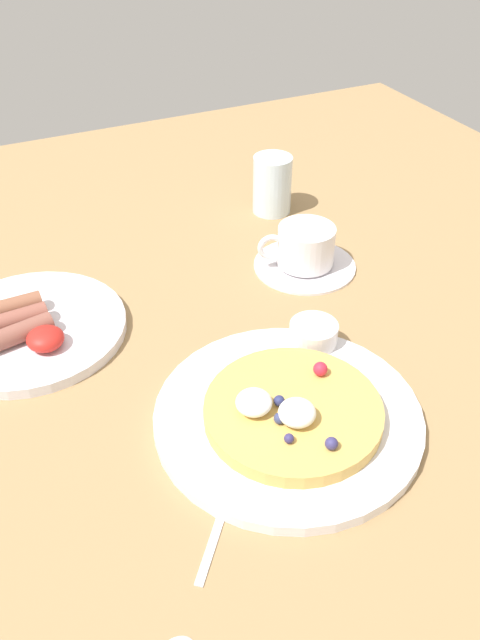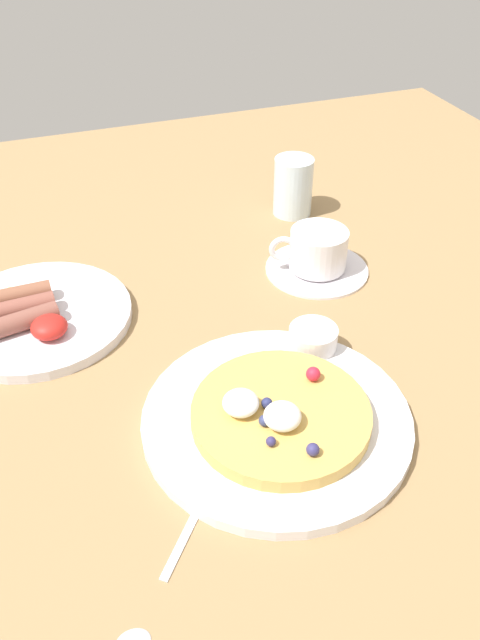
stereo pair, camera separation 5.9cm
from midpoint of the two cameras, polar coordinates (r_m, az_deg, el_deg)
name	(u,v)px [view 2 (the right image)]	position (r cm, az deg, el deg)	size (l,w,h in cm)	color
ground_plane	(178,356)	(80.74, -3.38, -3.21)	(162.13, 146.55, 3.00)	#97764D
pancake_plate	(277,419)	(70.16, 5.65, -8.73)	(28.67, 28.67, 1.35)	white
pancake_with_berries	(279,414)	(68.33, 5.95, -8.28)	(18.81, 18.81, 3.94)	tan
syrup_ramekin	(313,338)	(77.59, 8.59, -1.60)	(5.80, 5.80, 2.59)	white
breakfast_plate	(38,317)	(86.30, -15.46, 0.23)	(23.89, 23.89, 1.38)	silver
fried_breakfast	(24,310)	(84.78, -16.58, 0.77)	(9.97, 14.39, 2.67)	brown
coffee_saucer	(317,268)	(94.02, 8.54, 4.47)	(14.64, 14.64, 0.78)	white
coffee_cup	(317,248)	(92.25, 8.63, 6.17)	(10.91, 8.08, 5.58)	white
teaspoon	(158,590)	(58.87, -4.15, -22.68)	(12.23, 14.00, 0.60)	silver
water_glass	(293,186)	(106.49, 6.29, 11.53)	(6.23, 6.23, 9.32)	silver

